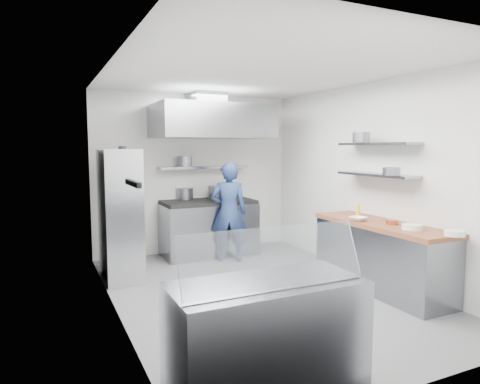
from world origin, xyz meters
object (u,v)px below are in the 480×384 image
chef (229,212)px  wire_rack (120,215)px  gas_range (209,229)px  display_case (266,335)px

chef → wire_rack: 1.80m
gas_range → wire_rack: size_ratio=0.86×
gas_range → wire_rack: bearing=-154.7°
gas_range → wire_rack: wire_rack is taller
gas_range → chef: bearing=-74.1°
gas_range → display_case: bearing=-105.0°
gas_range → display_case: 4.25m
wire_rack → gas_range: bearing=25.3°
chef → wire_rack: size_ratio=0.88×
gas_range → chef: chef is taller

